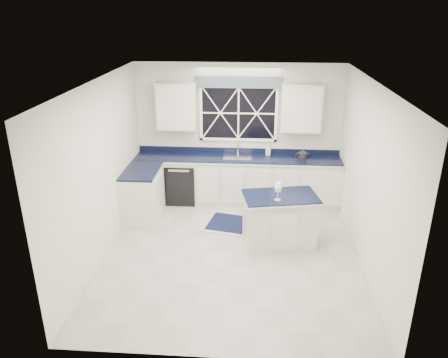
# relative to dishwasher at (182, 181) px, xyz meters

# --- Properties ---
(ground) EXTENTS (4.50, 4.50, 0.00)m
(ground) POSITION_rel_dishwasher_xyz_m (1.10, -1.95, -0.41)
(ground) COLOR #A9A9A4
(ground) RESTS_ON ground
(back_wall) EXTENTS (4.00, 0.10, 2.70)m
(back_wall) POSITION_rel_dishwasher_xyz_m (1.10, 0.30, 0.94)
(back_wall) COLOR silver
(back_wall) RESTS_ON ground
(base_cabinets) EXTENTS (3.99, 1.60, 0.90)m
(base_cabinets) POSITION_rel_dishwasher_xyz_m (0.77, -0.17, 0.04)
(base_cabinets) COLOR silver
(base_cabinets) RESTS_ON ground
(countertop) EXTENTS (3.98, 0.64, 0.04)m
(countertop) POSITION_rel_dishwasher_xyz_m (1.10, 0.00, 0.51)
(countertop) COLOR black
(countertop) RESTS_ON base_cabinets
(dishwasher) EXTENTS (0.60, 0.58, 0.82)m
(dishwasher) POSITION_rel_dishwasher_xyz_m (0.00, 0.00, 0.00)
(dishwasher) COLOR black
(dishwasher) RESTS_ON ground
(window) EXTENTS (1.65, 0.09, 1.26)m
(window) POSITION_rel_dishwasher_xyz_m (1.10, 0.25, 1.42)
(window) COLOR black
(window) RESTS_ON ground
(upper_cabinets) EXTENTS (3.10, 0.34, 0.90)m
(upper_cabinets) POSITION_rel_dishwasher_xyz_m (1.10, 0.13, 1.49)
(upper_cabinets) COLOR silver
(upper_cabinets) RESTS_ON ground
(faucet) EXTENTS (0.05, 0.20, 0.30)m
(faucet) POSITION_rel_dishwasher_xyz_m (1.10, 0.19, 0.69)
(faucet) COLOR silver
(faucet) RESTS_ON countertop
(island) EXTENTS (1.28, 0.91, 0.87)m
(island) POSITION_rel_dishwasher_xyz_m (1.86, -1.60, 0.03)
(island) COLOR silver
(island) RESTS_ON ground
(rug) EXTENTS (1.53, 1.11, 0.02)m
(rug) POSITION_rel_dishwasher_xyz_m (1.25, -1.03, -0.40)
(rug) COLOR #ADADA8
(rug) RESTS_ON ground
(kettle) EXTENTS (0.27, 0.18, 0.19)m
(kettle) POSITION_rel_dishwasher_xyz_m (2.34, -0.00, 0.62)
(kettle) COLOR #2C2C2E
(kettle) RESTS_ON countertop
(wine_glass) EXTENTS (0.12, 0.12, 0.29)m
(wine_glass) POSITION_rel_dishwasher_xyz_m (1.80, -1.77, 0.66)
(wine_glass) COLOR silver
(wine_glass) RESTS_ON island
(soap_bottle) EXTENTS (0.11, 0.11, 0.21)m
(soap_bottle) POSITION_rel_dishwasher_xyz_m (1.70, 0.21, 0.63)
(soap_bottle) COLOR silver
(soap_bottle) RESTS_ON countertop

